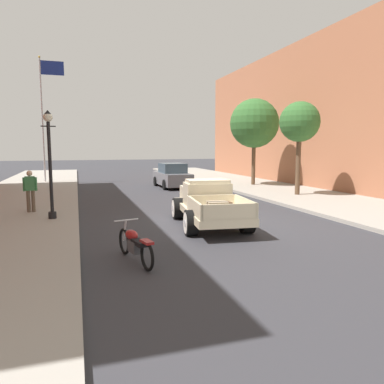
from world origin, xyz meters
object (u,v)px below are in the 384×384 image
(hotrod_truck_cream, at_px, (208,203))
(car_background_grey, at_px, (172,176))
(street_lamp_near, at_px, (50,156))
(street_tree_second, at_px, (254,124))
(pedestrian_sidewalk_left, at_px, (30,189))
(flagpole, at_px, (45,106))
(motorcycle_parked, at_px, (135,244))
(street_tree_nearest, at_px, (300,123))

(hotrod_truck_cream, xyz_separation_m, car_background_grey, (1.78, 11.85, 0.01))
(street_lamp_near, bearing_deg, street_tree_second, 34.81)
(car_background_grey, height_order, street_tree_second, street_tree_second)
(hotrod_truck_cream, bearing_deg, street_tree_second, 55.66)
(pedestrian_sidewalk_left, relative_size, street_lamp_near, 0.43)
(street_lamp_near, height_order, flagpole, flagpole)
(flagpole, bearing_deg, hotrod_truck_cream, -69.70)
(pedestrian_sidewalk_left, bearing_deg, street_tree_second, 27.71)
(motorcycle_parked, distance_m, flagpole, 21.86)
(car_background_grey, bearing_deg, street_tree_second, -12.46)
(pedestrian_sidewalk_left, bearing_deg, car_background_grey, 46.16)
(flagpole, xyz_separation_m, street_tree_second, (13.70, -6.76, -1.45))
(pedestrian_sidewalk_left, height_order, street_tree_nearest, street_tree_nearest)
(motorcycle_parked, distance_m, car_background_grey, 16.16)
(car_background_grey, height_order, pedestrian_sidewalk_left, pedestrian_sidewalk_left)
(street_tree_second, bearing_deg, flagpole, 153.76)
(hotrod_truck_cream, relative_size, flagpole, 0.55)
(pedestrian_sidewalk_left, bearing_deg, street_tree_nearest, 6.41)
(car_background_grey, height_order, street_lamp_near, street_lamp_near)
(street_tree_second, bearing_deg, pedestrian_sidewalk_left, -152.29)
(car_background_grey, distance_m, street_tree_nearest, 9.20)
(street_tree_nearest, bearing_deg, car_background_grey, 128.06)
(street_lamp_near, relative_size, flagpole, 0.42)
(pedestrian_sidewalk_left, xyz_separation_m, street_tree_second, (13.42, 7.05, 3.24))
(street_lamp_near, distance_m, street_tree_second, 15.39)
(hotrod_truck_cream, distance_m, motorcycle_parked, 4.74)
(motorcycle_parked, height_order, flagpole, flagpole)
(hotrod_truck_cream, relative_size, street_tree_nearest, 1.02)
(car_background_grey, distance_m, street_lamp_near, 12.28)
(hotrod_truck_cream, bearing_deg, motorcycle_parked, -131.41)
(street_tree_nearest, bearing_deg, flagpole, 137.67)
(street_lamp_near, xyz_separation_m, flagpole, (-1.17, 15.47, 3.39))
(flagpole, bearing_deg, street_lamp_near, -85.68)
(motorcycle_parked, height_order, pedestrian_sidewalk_left, pedestrian_sidewalk_left)
(car_background_grey, bearing_deg, street_lamp_near, -125.37)
(motorcycle_parked, height_order, car_background_grey, car_background_grey)
(flagpole, height_order, street_tree_second, flagpole)
(hotrod_truck_cream, xyz_separation_m, motorcycle_parked, (-3.13, -3.54, -0.31))
(flagpole, bearing_deg, street_tree_second, -26.24)
(street_tree_nearest, bearing_deg, street_lamp_near, -165.67)
(motorcycle_parked, bearing_deg, hotrod_truck_cream, 48.59)
(motorcycle_parked, distance_m, street_lamp_near, 6.19)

